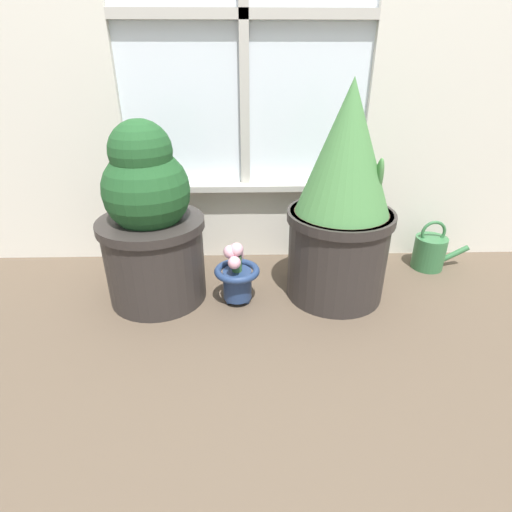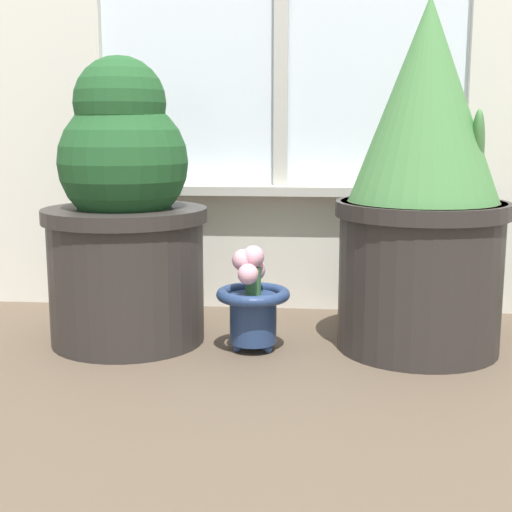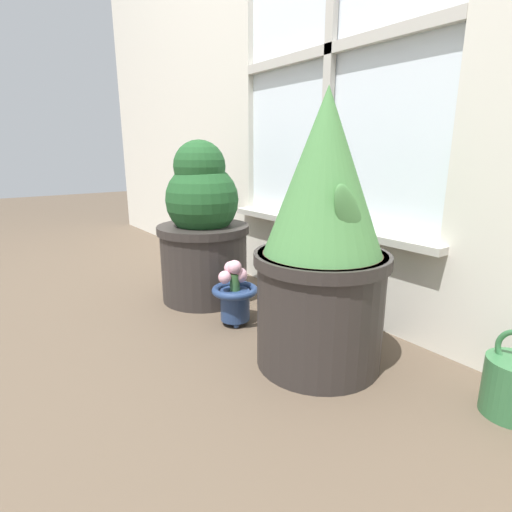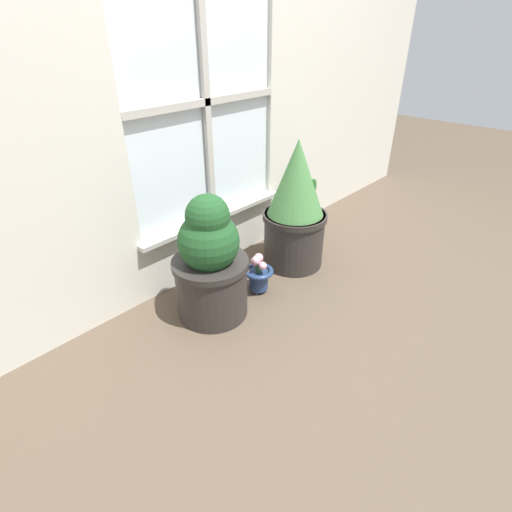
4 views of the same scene
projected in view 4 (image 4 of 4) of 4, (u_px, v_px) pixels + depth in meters
ground_plane at (291, 303)px, 2.10m from camera, size 10.00×10.00×0.00m
wall_with_window at (199, 24)px, 1.81m from camera, size 4.40×0.10×2.50m
potted_plant_left at (210, 264)px, 1.89m from camera, size 0.37×0.37×0.64m
potted_plant_right at (295, 209)px, 2.27m from camera, size 0.37×0.37×0.75m
flower_vase at (258, 273)px, 2.14m from camera, size 0.16×0.16×0.23m
watering_can at (310, 220)px, 2.81m from camera, size 0.23×0.13×0.21m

